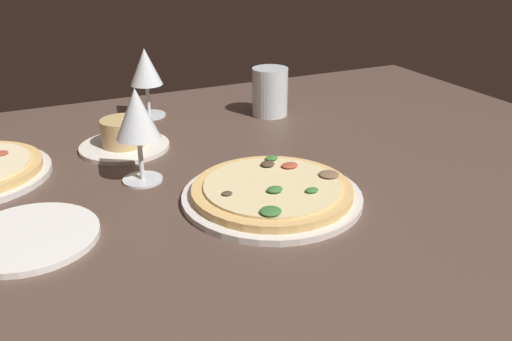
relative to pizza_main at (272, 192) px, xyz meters
The scene contains 7 objects.
dining_table 10.31cm from the pizza_main, 94.95° to the left, with size 150.00×110.00×4.00cm, color brown.
pizza_main is the anchor object (origin of this frame).
ramekin_on_saucer 34.58cm from the pizza_main, 116.90° to the left, with size 16.74×16.74×5.78cm.
wine_glass_far 49.33cm from the pizza_main, 97.36° to the left, with size 7.22×7.22×14.96cm.
wine_glass_near 24.36cm from the pizza_main, 136.88° to the left, with size 7.07×7.07×15.73cm.
water_glass 42.01cm from the pizza_main, 63.95° to the left, with size 7.84×7.84×10.47cm.
side_plate 34.93cm from the pizza_main, behind, with size 18.48×18.48×0.90cm, color white.
Camera 1 is at (-33.60, -76.95, 42.36)cm, focal length 38.63 mm.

